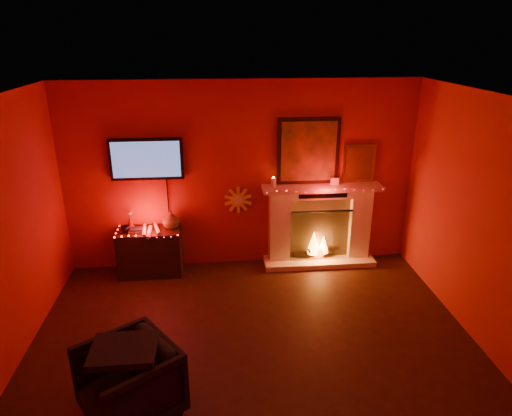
{
  "coord_description": "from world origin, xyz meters",
  "views": [
    {
      "loc": [
        -0.37,
        -3.72,
        3.27
      ],
      "look_at": [
        0.14,
        1.7,
        1.17
      ],
      "focal_mm": 32.0,
      "sensor_mm": 36.0,
      "label": 1
    }
  ],
  "objects_px": {
    "sunburst_clock": "(238,200)",
    "console_table": "(151,249)",
    "tv": "(146,159)",
    "fireplace": "(319,217)",
    "armchair": "(129,382)"
  },
  "relations": [
    {
      "from": "fireplace",
      "to": "console_table",
      "type": "xyz_separation_m",
      "value": [
        -2.46,
        -0.13,
        -0.35
      ]
    },
    {
      "from": "tv",
      "to": "armchair",
      "type": "bearing_deg",
      "value": -87.99
    },
    {
      "from": "tv",
      "to": "console_table",
      "type": "bearing_deg",
      "value": -95.55
    },
    {
      "from": "tv",
      "to": "sunburst_clock",
      "type": "bearing_deg",
      "value": 1.24
    },
    {
      "from": "fireplace",
      "to": "tv",
      "type": "bearing_deg",
      "value": 178.5
    },
    {
      "from": "fireplace",
      "to": "tv",
      "type": "height_order",
      "value": "fireplace"
    },
    {
      "from": "tv",
      "to": "console_table",
      "type": "distance_m",
      "value": 1.29
    },
    {
      "from": "fireplace",
      "to": "sunburst_clock",
      "type": "xyz_separation_m",
      "value": [
        -1.19,
        0.09,
        0.28
      ]
    },
    {
      "from": "fireplace",
      "to": "armchair",
      "type": "relative_size",
      "value": 2.78
    },
    {
      "from": "fireplace",
      "to": "tv",
      "type": "relative_size",
      "value": 1.76
    },
    {
      "from": "sunburst_clock",
      "to": "tv",
      "type": "bearing_deg",
      "value": -178.76
    },
    {
      "from": "console_table",
      "to": "fireplace",
      "type": "bearing_deg",
      "value": 2.96
    },
    {
      "from": "console_table",
      "to": "armchair",
      "type": "relative_size",
      "value": 1.19
    },
    {
      "from": "fireplace",
      "to": "armchair",
      "type": "height_order",
      "value": "fireplace"
    },
    {
      "from": "sunburst_clock",
      "to": "console_table",
      "type": "bearing_deg",
      "value": -170.24
    }
  ]
}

